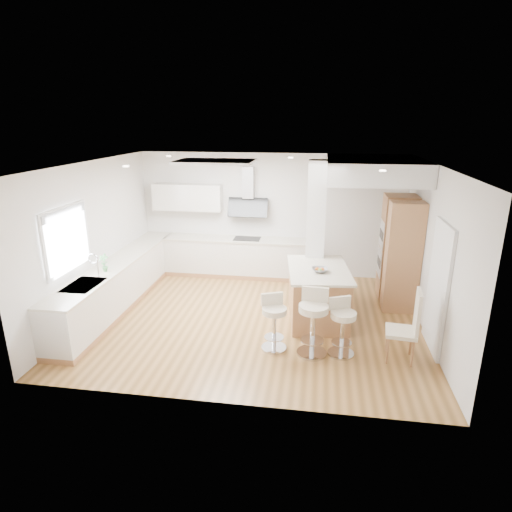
% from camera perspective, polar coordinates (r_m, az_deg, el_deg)
% --- Properties ---
extents(ground, '(6.00, 6.00, 0.00)m').
position_cam_1_polar(ground, '(7.98, -0.27, -8.31)').
color(ground, '#9F703B').
rests_on(ground, ground).
extents(ceiling, '(6.00, 5.00, 0.02)m').
position_cam_1_polar(ceiling, '(7.98, -0.27, -8.31)').
color(ceiling, silver).
rests_on(ceiling, ground).
extents(wall_back, '(6.00, 0.04, 2.80)m').
position_cam_1_polar(wall_back, '(9.87, 1.96, 5.45)').
color(wall_back, silver).
rests_on(wall_back, ground).
extents(wall_left, '(0.04, 5.00, 2.80)m').
position_cam_1_polar(wall_left, '(8.45, -20.84, 2.16)').
color(wall_left, silver).
rests_on(wall_left, ground).
extents(wall_right, '(0.04, 5.00, 2.80)m').
position_cam_1_polar(wall_right, '(7.62, 22.60, 0.33)').
color(wall_right, silver).
rests_on(wall_right, ground).
extents(skylight, '(4.10, 2.10, 0.06)m').
position_cam_1_polar(skylight, '(7.94, -5.40, 12.38)').
color(skylight, white).
rests_on(skylight, ground).
extents(window_left, '(0.06, 1.28, 1.07)m').
position_cam_1_polar(window_left, '(7.61, -24.01, 2.44)').
color(window_left, white).
rests_on(window_left, ground).
extents(doorway_right, '(0.05, 1.00, 2.10)m').
position_cam_1_polar(doorway_right, '(7.19, 23.09, -4.13)').
color(doorway_right, '#3E3931').
rests_on(doorway_right, ground).
extents(counter_left, '(0.63, 4.50, 1.35)m').
position_cam_1_polar(counter_left, '(8.79, -17.74, -3.41)').
color(counter_left, '#A77347').
rests_on(counter_left, ground).
extents(counter_back, '(3.62, 0.63, 2.50)m').
position_cam_1_polar(counter_back, '(9.92, -3.52, 1.30)').
color(counter_back, '#A77347').
rests_on(counter_back, ground).
extents(pillar, '(0.35, 0.35, 2.80)m').
position_cam_1_polar(pillar, '(8.30, 7.92, 2.90)').
color(pillar, white).
rests_on(pillar, ground).
extents(soffit, '(1.78, 2.20, 0.40)m').
position_cam_1_polar(soffit, '(8.58, 15.48, 11.09)').
color(soffit, silver).
rests_on(soffit, ground).
extents(oven_column, '(0.63, 1.21, 2.10)m').
position_cam_1_polar(oven_column, '(8.80, 18.50, 0.63)').
color(oven_column, '#A77347').
rests_on(oven_column, ground).
extents(peninsula, '(1.24, 1.71, 1.05)m').
position_cam_1_polar(peninsula, '(7.86, 8.20, -4.98)').
color(peninsula, '#A77347').
rests_on(peninsula, ground).
extents(bar_stool_a, '(0.53, 0.53, 0.90)m').
position_cam_1_polar(bar_stool_a, '(6.80, 2.41, -8.42)').
color(bar_stool_a, silver).
rests_on(bar_stool_a, ground).
extents(bar_stool_b, '(0.51, 0.51, 1.06)m').
position_cam_1_polar(bar_stool_b, '(6.67, 7.65, -8.29)').
color(bar_stool_b, silver).
rests_on(bar_stool_b, ground).
extents(bar_stool_c, '(0.54, 0.54, 0.91)m').
position_cam_1_polar(bar_stool_c, '(6.77, 11.42, -8.86)').
color(bar_stool_c, silver).
rests_on(bar_stool_c, ground).
extents(dining_chair, '(0.49, 0.49, 1.14)m').
position_cam_1_polar(dining_chair, '(6.82, 19.75, -8.52)').
color(dining_chair, beige).
rests_on(dining_chair, ground).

